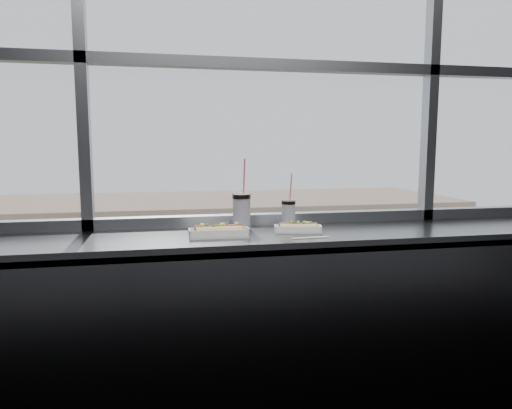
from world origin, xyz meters
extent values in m
plane|color=black|center=(0.00, 1.50, 0.55)|extent=(6.00, 0.00, 6.00)
plane|color=silver|center=(0.00, 1.52, 2.30)|extent=(6.00, 0.00, 6.00)
cube|color=slate|center=(0.00, 1.23, 1.07)|extent=(6.00, 0.55, 0.06)
cube|color=slate|center=(0.00, 0.97, 0.55)|extent=(6.00, 0.04, 1.04)
cube|color=white|center=(-0.33, 1.16, 1.10)|extent=(0.30, 0.10, 0.01)
cube|color=white|center=(-0.33, 1.16, 1.12)|extent=(0.30, 0.10, 0.04)
cylinder|color=#D7C36D|center=(-0.33, 1.16, 1.13)|extent=(0.23, 0.05, 0.05)
cylinder|color=maroon|center=(-0.33, 1.16, 1.15)|extent=(0.24, 0.04, 0.03)
cube|color=white|center=(0.09, 1.21, 1.10)|extent=(0.26, 0.13, 0.01)
cube|color=white|center=(0.09, 1.21, 1.12)|extent=(0.26, 0.13, 0.03)
cylinder|color=#D7C36D|center=(0.09, 1.21, 1.13)|extent=(0.19, 0.08, 0.04)
cylinder|color=maroon|center=(0.09, 1.21, 1.14)|extent=(0.20, 0.07, 0.03)
cylinder|color=white|center=(-0.19, 1.34, 1.20)|extent=(0.10, 0.10, 0.19)
cylinder|color=black|center=(-0.19, 1.34, 1.28)|extent=(0.10, 0.10, 0.02)
cylinder|color=silver|center=(-0.19, 1.34, 1.30)|extent=(0.11, 0.11, 0.01)
cylinder|color=#F34F6A|center=(-0.18, 1.34, 1.38)|extent=(0.01, 0.05, 0.20)
cylinder|color=white|center=(0.07, 1.34, 1.18)|extent=(0.07, 0.07, 0.15)
cylinder|color=black|center=(0.07, 1.34, 1.24)|extent=(0.08, 0.08, 0.02)
cylinder|color=silver|center=(0.07, 1.34, 1.26)|extent=(0.08, 0.08, 0.01)
cylinder|color=#F34F6A|center=(0.08, 1.34, 1.32)|extent=(0.01, 0.04, 0.16)
cylinder|color=white|center=(0.10, 1.04, 1.10)|extent=(0.19, 0.02, 0.01)
ellipsoid|color=silver|center=(-0.44, 1.15, 1.11)|extent=(0.10, 0.07, 0.02)
plane|color=#B6B2A4|center=(0.00, 45.00, -11.00)|extent=(120.00, 120.00, 0.00)
cube|color=black|center=(0.00, 21.50, -10.97)|extent=(80.00, 10.00, 0.06)
cube|color=#B6B2A4|center=(0.00, 29.50, -10.98)|extent=(80.00, 6.00, 0.04)
cube|color=gray|center=(0.00, 39.50, -7.00)|extent=(50.00, 14.00, 8.00)
imported|color=black|center=(-9.56, 25.50, -9.89)|extent=(2.90, 6.43, 2.11)
imported|color=navy|center=(13.85, 17.50, -9.94)|extent=(2.91, 6.14, 1.99)
imported|color=brown|center=(0.18, 25.50, -9.90)|extent=(2.81, 6.31, 2.07)
imported|color=silver|center=(8.67, 17.50, -9.99)|extent=(3.09, 5.97, 1.90)
imported|color=white|center=(11.67, 25.50, -9.78)|extent=(3.56, 7.21, 2.32)
imported|color=#66605B|center=(-0.23, 29.17, -9.83)|extent=(0.75, 1.00, 2.25)
imported|color=#66605B|center=(-7.09, 30.44, -10.01)|extent=(0.64, 0.85, 1.91)
imported|color=#66605B|center=(7.93, 28.81, -9.96)|extent=(0.89, 0.67, 2.00)
cylinder|color=#47382B|center=(-8.29, 29.50, -9.76)|extent=(0.25, 0.25, 2.47)
sphere|color=#41892A|center=(-8.29, 29.50, -7.50)|extent=(3.30, 3.30, 3.30)
cylinder|color=#47382B|center=(0.95, 29.50, -9.75)|extent=(0.25, 0.25, 2.50)
sphere|color=#41892A|center=(0.95, 29.50, -7.45)|extent=(3.34, 3.34, 3.34)
cylinder|color=#47382B|center=(12.02, 29.50, -9.96)|extent=(0.21, 0.21, 2.08)
sphere|color=#41892A|center=(12.02, 29.50, -8.05)|extent=(2.77, 2.77, 2.77)
camera|label=1|loc=(-0.59, -1.06, 1.54)|focal=32.00mm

